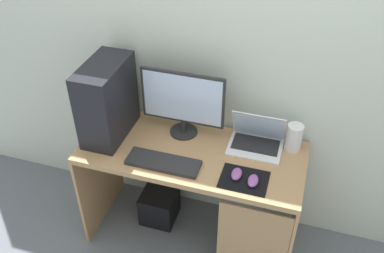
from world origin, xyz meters
TOP-DOWN VIEW (x-y plane):
  - ground_plane at (0.00, 0.00)m, footprint 8.00×8.00m
  - wall_back at (0.00, 0.32)m, footprint 4.00×0.05m
  - desk at (0.02, -0.01)m, footprint 1.32×0.57m
  - pc_tower at (-0.53, 0.02)m, footprint 0.21×0.42m
  - monitor at (-0.10, 0.15)m, footprint 0.50×0.17m
  - laptop at (0.35, 0.16)m, footprint 0.31×0.23m
  - speaker at (0.56, 0.19)m, footprint 0.09×0.09m
  - keyboard at (-0.12, -0.16)m, footprint 0.42×0.14m
  - mousepad at (0.34, -0.15)m, footprint 0.26×0.20m
  - mouse_left at (0.30, -0.14)m, footprint 0.06×0.10m
  - mouse_right at (0.39, -0.16)m, footprint 0.06×0.10m
  - subwoofer at (-0.26, 0.07)m, footprint 0.23×0.23m

SIDE VIEW (x-z plane):
  - ground_plane at x=0.00m, z-range 0.00..0.00m
  - subwoofer at x=-0.26m, z-range 0.00..0.23m
  - desk at x=0.02m, z-range 0.21..0.96m
  - mousepad at x=0.34m, z-range 0.75..0.75m
  - keyboard at x=-0.12m, z-range 0.75..0.77m
  - mouse_left at x=0.30m, z-range 0.75..0.79m
  - mouse_right at x=0.39m, z-range 0.75..0.79m
  - laptop at x=0.35m, z-range 0.68..0.90m
  - speaker at x=0.56m, z-range 0.75..0.92m
  - monitor at x=-0.10m, z-range 0.77..1.20m
  - pc_tower at x=-0.53m, z-range 0.75..1.22m
  - wall_back at x=0.00m, z-range 0.00..2.60m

